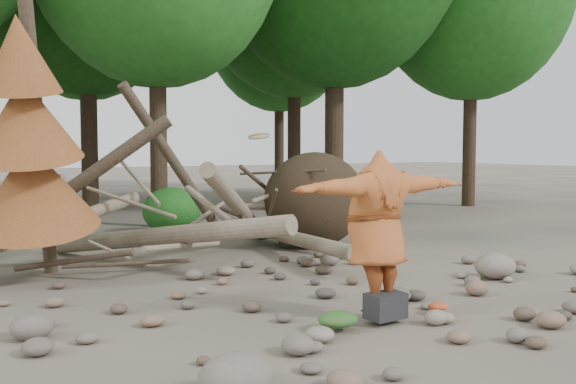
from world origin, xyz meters
TOP-DOWN VIEW (x-y plane):
  - ground at (0.00, 0.00)m, footprint 120.00×120.00m
  - deadfall_pile at (2.02, 4.24)m, footprint 8.55×5.24m
  - dead_conifer at (-3.12, 3.37)m, footprint 2.06×2.16m
  - bush_mid at (0.80, 7.80)m, footprint 1.40×1.40m
  - bush_right at (5.00, 7.00)m, footprint 2.00×2.00m
  - frisbee_thrower at (0.09, -0.80)m, footprint 2.79×0.90m
  - backpack at (0.07, -1.00)m, footprint 0.47×0.32m
  - cloth_green at (-0.61, -0.98)m, footprint 0.48×0.40m
  - cloth_orange at (0.90, -1.02)m, footprint 0.27×0.22m
  - boulder_front_left at (-2.47, -2.13)m, footprint 0.64×0.57m
  - boulder_mid_right at (3.23, 0.10)m, footprint 0.67×0.60m
  - boulder_mid_left at (-3.61, 0.50)m, footprint 0.46×0.42m

SIDE VIEW (x-z plane):
  - ground at x=0.00m, z-range 0.00..0.00m
  - cloth_orange at x=0.90m, z-range 0.00..0.10m
  - cloth_green at x=-0.61m, z-range 0.00..0.18m
  - boulder_mid_left at x=-3.61m, z-range 0.00..0.28m
  - backpack at x=0.07m, z-range 0.00..0.30m
  - boulder_front_left at x=-2.47m, z-range 0.00..0.38m
  - boulder_mid_right at x=3.23m, z-range 0.00..0.40m
  - bush_mid at x=0.80m, z-range 0.00..1.12m
  - bush_right at x=5.00m, z-range 0.00..1.60m
  - deadfall_pile at x=2.02m, z-range -0.70..2.60m
  - frisbee_thrower at x=0.09m, z-range -0.02..2.15m
  - dead_conifer at x=-3.12m, z-range -0.06..4.29m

